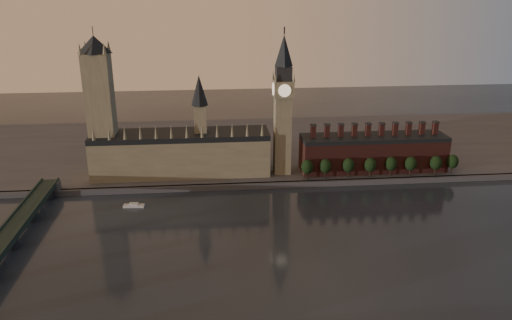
{
  "coord_description": "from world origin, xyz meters",
  "views": [
    {
      "loc": [
        -42.61,
        -239.91,
        138.84
      ],
      "look_at": [
        -14.8,
        55.0,
        34.01
      ],
      "focal_mm": 35.0,
      "sensor_mm": 36.0,
      "label": 1
    }
  ],
  "objects": [
    {
      "name": "big_ben",
      "position": [
        10.0,
        110.0,
        56.83
      ],
      "size": [
        15.0,
        15.0,
        107.0
      ],
      "color": "gray",
      "rests_on": "north_bank"
    },
    {
      "name": "river_boat",
      "position": [
        -94.69,
        65.9,
        1.05
      ],
      "size": [
        14.0,
        5.25,
        2.74
      ],
      "rotation": [
        0.0,
        0.0,
        -0.1
      ],
      "color": "#BDBDBD",
      "rests_on": "ground"
    },
    {
      "name": "embankment_tree_4",
      "position": [
        89.23,
        95.18,
        13.47
      ],
      "size": [
        8.6,
        8.6,
        14.88
      ],
      "color": "black",
      "rests_on": "north_bank"
    },
    {
      "name": "embankment_tree_5",
      "position": [
        103.88,
        94.15,
        13.47
      ],
      "size": [
        8.6,
        8.6,
        14.88
      ],
      "color": "black",
      "rests_on": "north_bank"
    },
    {
      "name": "embankment_tree_2",
      "position": [
        57.08,
        95.03,
        13.47
      ],
      "size": [
        8.6,
        8.6,
        14.88
      ],
      "color": "black",
      "rests_on": "north_bank"
    },
    {
      "name": "north_bank",
      "position": [
        0.0,
        178.04,
        2.0
      ],
      "size": [
        900.0,
        182.0,
        4.0
      ],
      "color": "#4A4A50",
      "rests_on": "ground"
    },
    {
      "name": "embankment_tree_1",
      "position": [
        39.85,
        94.71,
        13.47
      ],
      "size": [
        8.6,
        8.6,
        14.88
      ],
      "color": "black",
      "rests_on": "north_bank"
    },
    {
      "name": "chimney_block",
      "position": [
        80.0,
        110.0,
        17.82
      ],
      "size": [
        110.0,
        25.0,
        37.0
      ],
      "color": "#4D211D",
      "rests_on": "north_bank"
    },
    {
      "name": "embankment_tree_7",
      "position": [
        136.71,
        95.4,
        13.47
      ],
      "size": [
        8.6,
        8.6,
        14.88
      ],
      "color": "black",
      "rests_on": "north_bank"
    },
    {
      "name": "embankment_tree_3",
      "position": [
        73.21,
        94.15,
        13.47
      ],
      "size": [
        8.6,
        8.6,
        14.88
      ],
      "color": "black",
      "rests_on": "north_bank"
    },
    {
      "name": "embankment_tree_6",
      "position": [
        123.09,
        93.91,
        13.47
      ],
      "size": [
        8.6,
        8.6,
        14.88
      ],
      "color": "black",
      "rests_on": "north_bank"
    },
    {
      "name": "victoria_tower",
      "position": [
        -120.0,
        115.0,
        59.09
      ],
      "size": [
        24.0,
        24.0,
        108.0
      ],
      "color": "gray",
      "rests_on": "north_bank"
    },
    {
      "name": "ground",
      "position": [
        0.0,
        0.0,
        0.0
      ],
      "size": [
        900.0,
        900.0,
        0.0
      ],
      "primitive_type": "plane",
      "color": "black",
      "rests_on": "ground"
    },
    {
      "name": "embankment_tree_0",
      "position": [
        26.28,
        94.4,
        13.47
      ],
      "size": [
        8.6,
        8.6,
        14.88
      ],
      "color": "black",
      "rests_on": "north_bank"
    },
    {
      "name": "palace_of_westminster",
      "position": [
        -64.41,
        114.91,
        21.63
      ],
      "size": [
        130.0,
        30.3,
        74.0
      ],
      "color": "gray",
      "rests_on": "north_bank"
    }
  ]
}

